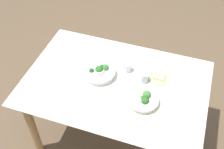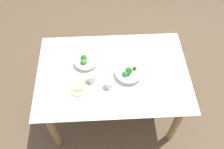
{
  "view_description": "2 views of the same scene",
  "coord_description": "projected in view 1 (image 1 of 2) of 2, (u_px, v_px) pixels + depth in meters",
  "views": [
    {
      "loc": [
        0.47,
        -1.48,
        2.48
      ],
      "look_at": [
        -0.04,
        0.04,
        0.82
      ],
      "focal_mm": 45.69,
      "sensor_mm": 36.0,
      "label": 1
    },
    {
      "loc": [
        0.08,
        1.37,
        2.67
      ],
      "look_at": [
        0.01,
        0.06,
        0.82
      ],
      "focal_mm": 38.59,
      "sensor_mm": 36.0,
      "label": 2
    }
  ],
  "objects": [
    {
      "name": "water_glass_side",
      "position": [
        143.0,
        77.0,
        2.28
      ],
      "size": [
        0.08,
        0.08,
        0.09
      ],
      "primitive_type": "cylinder",
      "color": "silver",
      "rests_on": "dining_table"
    },
    {
      "name": "fork_by_far_bowl",
      "position": [
        139.0,
        119.0,
        2.05
      ],
      "size": [
        0.1,
        0.02,
        0.0
      ],
      "rotation": [
        0.0,
        0.0,
        3.03
      ],
      "color": "#B7B7BC",
      "rests_on": "dining_table"
    },
    {
      "name": "dining_table",
      "position": [
        115.0,
        92.0,
        2.39
      ],
      "size": [
        1.48,
        1.0,
        0.77
      ],
      "color": "beige",
      "rests_on": "ground_plane"
    },
    {
      "name": "bread_side_plate",
      "position": [
        159.0,
        77.0,
        2.33
      ],
      "size": [
        0.18,
        0.18,
        0.03
      ],
      "color": "#B7D684",
      "rests_on": "dining_table"
    },
    {
      "name": "broccoli_bowl_near",
      "position": [
        143.0,
        100.0,
        2.14
      ],
      "size": [
        0.24,
        0.24,
        0.09
      ],
      "color": "silver",
      "rests_on": "dining_table"
    },
    {
      "name": "broccoli_bowl_far",
      "position": [
        99.0,
        72.0,
        2.34
      ],
      "size": [
        0.27,
        0.27,
        0.1
      ],
      "color": "white",
      "rests_on": "dining_table"
    },
    {
      "name": "ground_plane",
      "position": [
        115.0,
        134.0,
        2.86
      ],
      "size": [
        6.0,
        6.0,
        0.0
      ],
      "primitive_type": "plane",
      "color": "brown"
    },
    {
      "name": "napkin_folded_upper",
      "position": [
        179.0,
        84.0,
        2.29
      ],
      "size": [
        0.23,
        0.2,
        0.01
      ],
      "primitive_type": "cube",
      "rotation": [
        0.0,
        0.0,
        0.22
      ],
      "color": "#B1A997",
      "rests_on": "dining_table"
    },
    {
      "name": "table_knife_right",
      "position": [
        78.0,
        51.0,
        2.57
      ],
      "size": [
        0.02,
        0.21,
        0.0
      ],
      "primitive_type": "cube",
      "rotation": [
        0.0,
        0.0,
        1.51
      ],
      "color": "#B7B7BC",
      "rests_on": "dining_table"
    },
    {
      "name": "table_knife_left",
      "position": [
        134.0,
        53.0,
        2.55
      ],
      "size": [
        0.12,
        0.15,
        0.0
      ],
      "primitive_type": "cube",
      "rotation": [
        0.0,
        0.0,
        0.92
      ],
      "color": "#B7B7BC",
      "rests_on": "dining_table"
    },
    {
      "name": "fork_by_near_bowl",
      "position": [
        50.0,
        96.0,
        2.2
      ],
      "size": [
        0.09,
        0.06,
        0.0
      ],
      "rotation": [
        0.0,
        0.0,
        5.73
      ],
      "color": "#B7B7BC",
      "rests_on": "dining_table"
    },
    {
      "name": "water_glass_center",
      "position": [
        127.0,
        67.0,
        2.37
      ],
      "size": [
        0.07,
        0.07,
        0.08
      ],
      "primitive_type": "cylinder",
      "color": "silver",
      "rests_on": "dining_table"
    }
  ]
}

